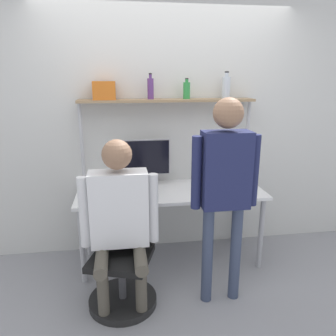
{
  "coord_description": "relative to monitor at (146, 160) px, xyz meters",
  "views": [
    {
      "loc": [
        -0.47,
        -2.64,
        1.82
      ],
      "look_at": [
        -0.09,
        -0.08,
        1.1
      ],
      "focal_mm": 35.0,
      "sensor_mm": 36.0,
      "label": 1
    }
  ],
  "objects": [
    {
      "name": "storage_box",
      "position": [
        -0.38,
        0.04,
        0.68
      ],
      "size": [
        0.21,
        0.19,
        0.17
      ],
      "color": "#D1661E",
      "rests_on": "shelf_unit"
    },
    {
      "name": "cell_phone",
      "position": [
        -0.01,
        -0.4,
        -0.26
      ],
      "size": [
        0.07,
        0.15,
        0.01
      ],
      "color": "#264C8C",
      "rests_on": "desk"
    },
    {
      "name": "person_seated",
      "position": [
        -0.28,
        -0.81,
        -0.21
      ],
      "size": [
        0.61,
        0.47,
        1.38
      ],
      "color": "#4C473D",
      "rests_on": "ground_plane"
    },
    {
      "name": "person_standing",
      "position": [
        0.54,
        -0.86,
        0.05
      ],
      "size": [
        0.53,
        0.23,
        1.68
      ],
      "color": "#38425B",
      "rests_on": "ground_plane"
    },
    {
      "name": "desk",
      "position": [
        0.22,
        -0.18,
        -0.35
      ],
      "size": [
        1.81,
        0.67,
        0.75
      ],
      "color": "white",
      "rests_on": "ground_plane"
    },
    {
      "name": "wall_back",
      "position": [
        0.22,
        0.19,
        0.33
      ],
      "size": [
        8.0,
        0.06,
        2.7
      ],
      "color": "silver",
      "rests_on": "ground_plane"
    },
    {
      "name": "ground_plane",
      "position": [
        0.22,
        -0.53,
        -1.02
      ],
      "size": [
        12.0,
        12.0,
        0.0
      ],
      "primitive_type": "plane",
      "color": "gray"
    },
    {
      "name": "bottle_green",
      "position": [
        0.41,
        0.04,
        0.68
      ],
      "size": [
        0.07,
        0.07,
        0.2
      ],
      "color": "#2D8C3F",
      "rests_on": "shelf_unit"
    },
    {
      "name": "laptop",
      "position": [
        -0.27,
        -0.3,
        -0.21
      ],
      "size": [
        0.35,
        0.22,
        0.23
      ],
      "color": "silver",
      "rests_on": "desk"
    },
    {
      "name": "monitor",
      "position": [
        0.0,
        0.0,
        0.0
      ],
      "size": [
        0.48,
        0.18,
        0.48
      ],
      "color": "#B7B7BC",
      "rests_on": "desk"
    },
    {
      "name": "bottle_purple",
      "position": [
        0.06,
        0.04,
        0.7
      ],
      "size": [
        0.06,
        0.06,
        0.24
      ],
      "color": "#593372",
      "rests_on": "shelf_unit"
    },
    {
      "name": "office_chair",
      "position": [
        -0.26,
        -0.77,
        -0.75
      ],
      "size": [
        0.58,
        0.58,
        0.9
      ],
      "color": "black",
      "rests_on": "ground_plane"
    },
    {
      "name": "shelf_unit",
      "position": [
        0.22,
        0.04,
        0.34
      ],
      "size": [
        1.72,
        0.22,
        1.62
      ],
      "color": "#997A56",
      "rests_on": "ground_plane"
    },
    {
      "name": "bottle_clear",
      "position": [
        0.81,
        0.04,
        0.71
      ],
      "size": [
        0.08,
        0.08,
        0.26
      ],
      "color": "silver",
      "rests_on": "shelf_unit"
    }
  ]
}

